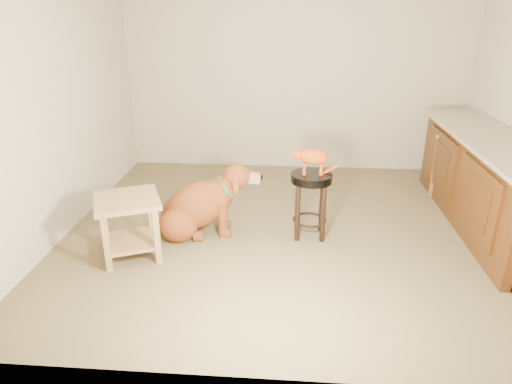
# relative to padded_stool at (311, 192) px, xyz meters

# --- Properties ---
(floor) EXTENTS (4.50, 4.00, 0.01)m
(floor) POSITION_rel_padded_stool_xyz_m (-0.16, 0.08, -0.46)
(floor) COLOR brown
(floor) RESTS_ON ground
(room_shell) EXTENTS (4.54, 4.04, 2.62)m
(room_shell) POSITION_rel_padded_stool_xyz_m (-0.16, 0.08, 1.22)
(room_shell) COLOR #BBAF96
(room_shell) RESTS_ON ground
(cabinet_run) EXTENTS (0.70, 2.56, 0.94)m
(cabinet_run) POSITION_rel_padded_stool_xyz_m (1.78, 0.38, -0.02)
(cabinet_run) COLOR #4E2B0E
(cabinet_run) RESTS_ON ground
(padded_stool) EXTENTS (0.39, 0.39, 0.65)m
(padded_stool) POSITION_rel_padded_stool_xyz_m (0.00, 0.00, 0.00)
(padded_stool) COLOR black
(padded_stool) RESTS_ON ground
(wood_stool) EXTENTS (0.52, 0.52, 0.77)m
(wood_stool) POSITION_rel_padded_stool_xyz_m (1.69, 1.21, -0.06)
(wood_stool) COLOR brown
(wood_stool) RESTS_ON ground
(side_table) EXTENTS (0.72, 0.72, 0.57)m
(side_table) POSITION_rel_padded_stool_xyz_m (-1.62, -0.53, -0.09)
(side_table) COLOR #987646
(side_table) RESTS_ON ground
(golden_retriever) EXTENTS (1.20, 0.65, 0.77)m
(golden_retriever) POSITION_rel_padded_stool_xyz_m (-1.09, -0.04, -0.17)
(golden_retriever) COLOR #663013
(golden_retriever) RESTS_ON ground
(tabby_kitten) EXTENTS (0.47, 0.17, 0.30)m
(tabby_kitten) POSITION_rel_padded_stool_xyz_m (-0.01, 0.00, 0.35)
(tabby_kitten) COLOR #9B3D0F
(tabby_kitten) RESTS_ON padded_stool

